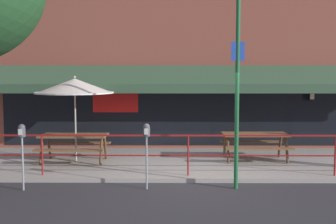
{
  "coord_description": "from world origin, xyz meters",
  "views": [
    {
      "loc": [
        -0.4,
        -8.39,
        2.3
      ],
      "look_at": [
        -0.49,
        1.6,
        1.5
      ],
      "focal_mm": 40.0,
      "sensor_mm": 36.0,
      "label": 1
    }
  ],
  "objects": [
    {
      "name": "parking_meter_near",
      "position": [
        -3.55,
        -0.61,
        1.15
      ],
      "size": [
        0.15,
        0.16,
        1.42
      ],
      "color": "gray",
      "rests_on": "ground"
    },
    {
      "name": "patio_umbrella_left",
      "position": [
        -3.07,
        1.94,
        2.18
      ],
      "size": [
        2.14,
        2.14,
        2.38
      ],
      "color": "#B7B2A8",
      "rests_on": "patio_deck"
    },
    {
      "name": "restaurant_building",
      "position": [
        0.0,
        4.23,
        4.03
      ],
      "size": [
        15.0,
        1.6,
        8.12
      ],
      "color": "brown",
      "rests_on": "ground"
    },
    {
      "name": "patio_railing",
      "position": [
        0.0,
        0.3,
        0.8
      ],
      "size": [
        13.84,
        0.04,
        0.97
      ],
      "color": "maroon",
      "rests_on": "patio_deck"
    },
    {
      "name": "street_sign_pole",
      "position": [
        1.0,
        -0.45,
        2.1
      ],
      "size": [
        0.28,
        0.09,
        4.09
      ],
      "color": "#1E6033",
      "rests_on": "ground"
    },
    {
      "name": "ground_plane",
      "position": [
        0.0,
        0.0,
        0.0
      ],
      "size": [
        120.0,
        120.0,
        0.0
      ],
      "primitive_type": "plane",
      "color": "#2D2D30"
    },
    {
      "name": "parking_meter_far",
      "position": [
        -0.93,
        -0.49,
        1.15
      ],
      "size": [
        0.15,
        0.16,
        1.42
      ],
      "color": "gray",
      "rests_on": "ground"
    },
    {
      "name": "picnic_table_left",
      "position": [
        -3.07,
        1.76,
        0.71
      ],
      "size": [
        1.8,
        1.42,
        0.76
      ],
      "color": "brown",
      "rests_on": "patio_deck"
    },
    {
      "name": "patio_deck",
      "position": [
        0.0,
        2.0,
        0.05
      ],
      "size": [
        15.0,
        4.0,
        0.1
      ],
      "primitive_type": "cube",
      "color": "#9E998E",
      "rests_on": "ground"
    },
    {
      "name": "picnic_table_centre",
      "position": [
        1.95,
        2.03,
        0.71
      ],
      "size": [
        1.8,
        1.42,
        0.76
      ],
      "color": "brown",
      "rests_on": "patio_deck"
    }
  ]
}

